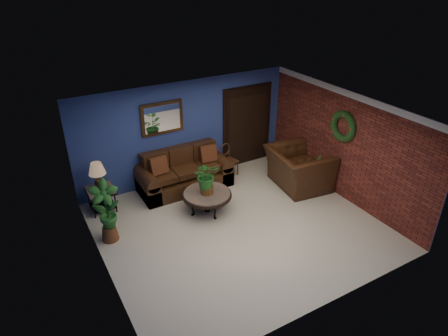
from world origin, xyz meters
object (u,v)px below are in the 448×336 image
armchair (298,168)px  sofa (183,175)px  coffee_table (207,195)px  table_lamp (97,173)px  side_chair (228,157)px  end_table (101,194)px

armchair → sofa: bearing=68.9°
coffee_table → table_lamp: 2.39m
coffee_table → side_chair: (1.25, 1.25, 0.07)m
sofa → table_lamp: size_ratio=3.64×
coffee_table → side_chair: bearing=44.9°
sofa → armchair: size_ratio=1.53×
side_chair → armchair: 1.80m
end_table → armchair: armchair is taller
table_lamp → sofa: bearing=1.0°
table_lamp → end_table: bearing=0.0°
end_table → sofa: bearing=1.0°
table_lamp → armchair: bearing=-16.2°
sofa → side_chair: (1.26, 0.03, 0.15)m
armchair → table_lamp: bearing=81.1°
coffee_table → armchair: armchair is taller
sofa → table_lamp: 2.09m
sofa → table_lamp: (-1.99, -0.03, 0.61)m
side_chair → coffee_table: bearing=-149.0°
coffee_table → end_table: end_table is taller
end_table → table_lamp: bearing=180.0°
end_table → table_lamp: size_ratio=0.98×
coffee_table → armchair: bearing=-2.4°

